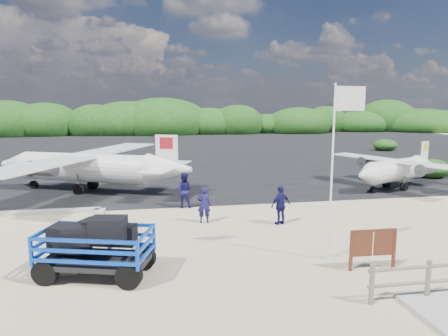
% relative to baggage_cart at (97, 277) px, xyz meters
% --- Properties ---
extents(ground, '(160.00, 160.00, 0.00)m').
position_rel_baggage_cart_xyz_m(ground, '(3.69, 2.21, 0.00)').
color(ground, beige).
extents(asphalt_apron, '(90.00, 50.00, 0.04)m').
position_rel_baggage_cart_xyz_m(asphalt_apron, '(3.69, 32.21, 0.00)').
color(asphalt_apron, '#B2B2B2').
rests_on(asphalt_apron, ground).
extents(vegetation_band, '(124.00, 8.00, 4.40)m').
position_rel_baggage_cart_xyz_m(vegetation_band, '(3.69, 57.21, 0.00)').
color(vegetation_band, '#B2B2B2').
rests_on(vegetation_band, ground).
extents(baggage_cart, '(3.60, 2.67, 1.61)m').
position_rel_baggage_cart_xyz_m(baggage_cart, '(0.00, 0.00, 0.00)').
color(baggage_cart, blue).
rests_on(baggage_cart, ground).
extents(flagpole, '(1.14, 0.63, 5.38)m').
position_rel_baggage_cart_xyz_m(flagpole, '(6.90, 0.06, 0.00)').
color(flagpole, white).
rests_on(flagpole, ground).
extents(signboard, '(1.51, 0.18, 1.24)m').
position_rel_baggage_cart_xyz_m(signboard, '(7.82, -0.89, 0.00)').
color(signboard, '#592A19').
rests_on(signboard, ground).
extents(crew_a, '(0.59, 0.42, 1.51)m').
position_rel_baggage_cart_xyz_m(crew_a, '(3.60, 4.62, 0.75)').
color(crew_a, '#141347').
rests_on(crew_a, ground).
extents(crew_b, '(0.94, 0.81, 1.65)m').
position_rel_baggage_cart_xyz_m(crew_b, '(2.98, 7.21, 0.83)').
color(crew_b, '#141347').
rests_on(crew_b, ground).
extents(crew_c, '(1.00, 0.67, 1.57)m').
position_rel_baggage_cart_xyz_m(crew_c, '(6.59, 3.86, 0.79)').
color(crew_c, '#141347').
rests_on(crew_c, ground).
extents(aircraft_large, '(18.16, 18.16, 4.12)m').
position_rel_baggage_cart_xyz_m(aircraft_large, '(22.60, 20.36, 0.00)').
color(aircraft_large, '#B2B2B2').
rests_on(aircraft_large, ground).
extents(aircraft_small, '(9.07, 9.07, 2.49)m').
position_rel_baggage_cart_xyz_m(aircraft_small, '(-7.67, 33.66, 0.00)').
color(aircraft_small, '#B2B2B2').
rests_on(aircraft_small, ground).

